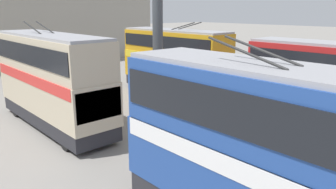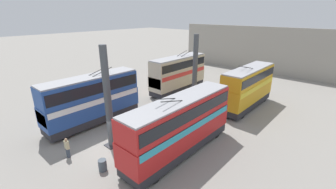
# 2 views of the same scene
# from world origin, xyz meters

# --- Properties ---
(ground_plane) EXTENTS (240.00, 240.00, 0.00)m
(ground_plane) POSITION_xyz_m (0.00, 0.00, 0.00)
(ground_plane) COLOR gray
(depot_back_wall) EXTENTS (0.50, 36.00, 8.65)m
(depot_back_wall) POSITION_xyz_m (35.89, 0.00, 4.33)
(depot_back_wall) COLOR gray
(depot_back_wall) RESTS_ON ground_plane
(support_column_near) EXTENTS (1.06, 1.06, 8.81)m
(support_column_near) POSITION_xyz_m (0.83, 0.00, 4.28)
(support_column_near) COLOR #42474C
(support_column_near) RESTS_ON ground_plane
(support_column_far) EXTENTS (1.06, 1.06, 8.81)m
(support_column_far) POSITION_xyz_m (13.05, 0.00, 4.28)
(support_column_far) COLOR #42474C
(support_column_far) RESTS_ON ground_plane
(bus_left_near) EXTENTS (11.15, 2.54, 5.44)m
(bus_left_near) POSITION_xyz_m (4.07, -5.06, 2.74)
(bus_left_near) COLOR black
(bus_left_near) RESTS_ON ground_plane
(bus_left_far) EXTENTS (9.65, 2.54, 5.59)m
(bus_left_far) POSITION_xyz_m (17.02, -5.06, 2.82)
(bus_left_far) COLOR black
(bus_left_far) RESTS_ON ground_plane
(bus_right_near) EXTENTS (10.14, 2.54, 5.74)m
(bus_right_near) POSITION_xyz_m (2.17, 5.06, 2.91)
(bus_right_near) COLOR black
(bus_right_near) RESTS_ON ground_plane
(bus_right_mid) EXTENTS (9.86, 2.54, 5.79)m
(bus_right_mid) POSITION_xyz_m (16.08, 5.06, 2.93)
(bus_right_mid) COLOR black
(bus_right_mid) RESTS_ON ground_plane
(person_aisle_foreground) EXTENTS (0.25, 0.42, 1.74)m
(person_aisle_foreground) POSITION_xyz_m (-2.56, 1.18, 0.92)
(person_aisle_foreground) COLOR #384251
(person_aisle_foreground) RESTS_ON ground_plane
(person_aisle_midway) EXTENTS (0.37, 0.48, 1.71)m
(person_aisle_midway) POSITION_xyz_m (8.47, -0.21, 0.91)
(person_aisle_midway) COLOR #2D2D33
(person_aisle_midway) RESTS_ON ground_plane
(oil_drum) EXTENTS (0.64, 0.64, 0.89)m
(oil_drum) POSITION_xyz_m (-1.59, -2.30, 0.44)
(oil_drum) COLOR #424C56
(oil_drum) RESTS_ON ground_plane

